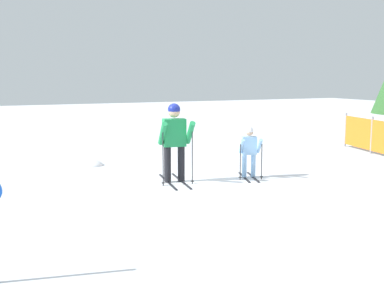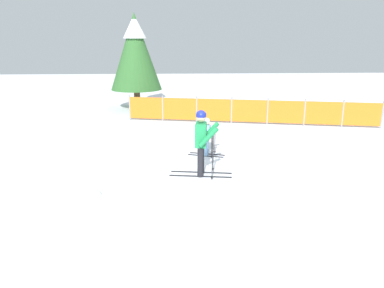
# 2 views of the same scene
# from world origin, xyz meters

# --- Properties ---
(ground_plane) EXTENTS (60.00, 60.00, 0.00)m
(ground_plane) POSITION_xyz_m (0.00, 0.00, 0.00)
(ground_plane) COLOR white
(skier_adult) EXTENTS (1.64, 0.78, 1.71)m
(skier_adult) POSITION_xyz_m (-0.00, -0.16, 1.01)
(skier_adult) COLOR black
(skier_adult) RESTS_ON ground_plane
(skier_child) EXTENTS (1.11, 0.62, 1.16)m
(skier_child) POSITION_xyz_m (0.29, 1.52, 0.68)
(skier_child) COLOR black
(skier_child) RESTS_ON ground_plane
(snow_mound) EXTENTS (0.70, 0.60, 0.28)m
(snow_mound) POSITION_xyz_m (-2.72, -1.37, 0.00)
(snow_mound) COLOR white
(snow_mound) RESTS_ON ground_plane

